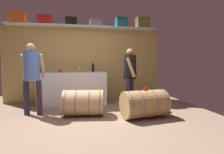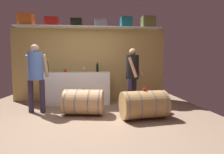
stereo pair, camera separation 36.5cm
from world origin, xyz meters
name	(u,v)px [view 1 (the left image)]	position (x,y,z in m)	size (l,w,h in m)	color
ground_plane	(87,117)	(0.00, 0.54, -0.01)	(5.84, 7.51, 0.02)	#846C57
back_wall_panel	(85,65)	(0.00, 2.15, 1.10)	(4.64, 0.10, 2.19)	tan
high_shelf_board	(85,27)	(0.00, 2.00, 2.21)	(4.27, 0.40, 0.03)	silver
toolcase_orange	(17,17)	(-1.81, 2.00, 2.39)	(0.40, 0.24, 0.33)	orange
toolcase_red	(45,20)	(-1.09, 2.00, 2.35)	(0.36, 0.28, 0.25)	red
toolcase_black	(71,22)	(-0.39, 2.00, 2.34)	(0.32, 0.19, 0.24)	black
toolcase_grey	(96,23)	(0.33, 2.00, 2.34)	(0.36, 0.27, 0.23)	gray
toolcase_teal	(121,23)	(1.09, 2.00, 2.37)	(0.33, 0.30, 0.30)	#1A7684
toolcase_olive	(142,23)	(1.77, 2.00, 2.39)	(0.39, 0.25, 0.34)	olive
work_cabinet	(73,88)	(-0.35, 1.77, 0.45)	(1.83, 0.65, 0.90)	white
wine_bottle_dark	(93,67)	(0.22, 1.92, 1.03)	(0.07, 0.07, 0.28)	black
wine_bottle_green	(41,67)	(-1.17, 1.71, 1.04)	(0.07, 0.07, 0.31)	#2B5932
wine_glass	(79,68)	(-0.18, 1.92, 1.00)	(0.07, 0.07, 0.14)	white
red_funnel	(60,70)	(-0.70, 1.79, 0.96)	(0.11, 0.11, 0.12)	red
wine_barrel_near	(144,104)	(1.19, 0.28, 0.29)	(1.00, 0.69, 0.59)	#A9804B
wine_barrel_far	(83,103)	(-0.08, 0.65, 0.28)	(0.93, 0.67, 0.57)	tan
tasting_cup	(145,89)	(1.20, 0.28, 0.61)	(0.06, 0.06, 0.05)	red
winemaker_pouring	(32,71)	(-1.18, 0.89, 0.97)	(0.50, 0.43, 1.57)	#31283E
visitor_tasting	(130,71)	(1.13, 1.17, 0.94)	(0.48, 0.52, 1.52)	#2A263D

